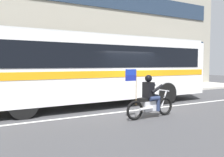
# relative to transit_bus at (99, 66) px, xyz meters

# --- Properties ---
(ground_plane) EXTENTS (60.00, 60.00, 0.00)m
(ground_plane) POSITION_rel_transit_bus_xyz_m (0.99, -1.19, -1.88)
(ground_plane) COLOR #3D3D3F
(sidewalk_curb) EXTENTS (28.00, 3.80, 0.15)m
(sidewalk_curb) POSITION_rel_transit_bus_xyz_m (0.99, 3.91, -1.81)
(sidewalk_curb) COLOR #B7B2A8
(sidewalk_curb) RESTS_ON ground_plane
(lane_center_stripe) EXTENTS (26.60, 0.14, 0.01)m
(lane_center_stripe) POSITION_rel_transit_bus_xyz_m (0.99, -1.79, -1.88)
(lane_center_stripe) COLOR silver
(lane_center_stripe) RESTS_ON ground_plane
(office_building_facade) EXTENTS (28.00, 0.89, 9.86)m
(office_building_facade) POSITION_rel_transit_bus_xyz_m (0.99, 6.19, 3.05)
(office_building_facade) COLOR gray
(office_building_facade) RESTS_ON ground_plane
(transit_bus) EXTENTS (11.32, 2.77, 3.22)m
(transit_bus) POSITION_rel_transit_bus_xyz_m (0.00, 0.00, 0.00)
(transit_bus) COLOR white
(transit_bus) RESTS_ON ground_plane
(motorcycle_with_rider) EXTENTS (2.19, 0.64, 1.78)m
(motorcycle_with_rider) POSITION_rel_transit_bus_xyz_m (0.60, -3.13, -1.22)
(motorcycle_with_rider) COLOR black
(motorcycle_with_rider) RESTS_ON ground_plane
(fire_hydrant) EXTENTS (0.22, 0.30, 0.75)m
(fire_hydrant) POSITION_rel_transit_bus_xyz_m (5.41, 2.54, -1.36)
(fire_hydrant) COLOR red
(fire_hydrant) RESTS_ON sidewalk_curb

